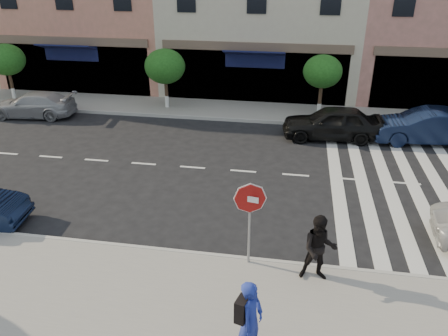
{
  "coord_description": "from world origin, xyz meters",
  "views": [
    {
      "loc": [
        1.77,
        -10.95,
        7.45
      ],
      "look_at": [
        -0.3,
        1.32,
        1.4
      ],
      "focal_mm": 35.0,
      "sensor_mm": 36.0,
      "label": 1
    }
  ],
  "objects_px": {
    "car_far_left": "(33,105)",
    "car_far_mid": "(332,123)",
    "stop_sign": "(250,206)",
    "car_far_right": "(426,126)",
    "walker": "(319,249)",
    "photographer": "(251,320)"
  },
  "relations": [
    {
      "from": "car_far_mid",
      "to": "car_far_right",
      "type": "bearing_deg",
      "value": 88.65
    },
    {
      "from": "car_far_mid",
      "to": "photographer",
      "type": "bearing_deg",
      "value": -14.14
    },
    {
      "from": "stop_sign",
      "to": "photographer",
      "type": "distance_m",
      "value": 3.07
    },
    {
      "from": "photographer",
      "to": "car_far_left",
      "type": "height_order",
      "value": "photographer"
    },
    {
      "from": "walker",
      "to": "car_far_right",
      "type": "xyz_separation_m",
      "value": [
        4.89,
        10.21,
        -0.29
      ]
    },
    {
      "from": "photographer",
      "to": "car_far_mid",
      "type": "distance_m",
      "value": 12.81
    },
    {
      "from": "car_far_right",
      "to": "walker",
      "type": "bearing_deg",
      "value": -30.3
    },
    {
      "from": "walker",
      "to": "stop_sign",
      "type": "bearing_deg",
      "value": 164.93
    },
    {
      "from": "car_far_left",
      "to": "car_far_right",
      "type": "height_order",
      "value": "car_far_right"
    },
    {
      "from": "stop_sign",
      "to": "photographer",
      "type": "relative_size",
      "value": 1.31
    },
    {
      "from": "photographer",
      "to": "walker",
      "type": "relative_size",
      "value": 1.01
    },
    {
      "from": "car_far_left",
      "to": "car_far_mid",
      "type": "xyz_separation_m",
      "value": [
        14.9,
        -0.55,
        0.12
      ]
    },
    {
      "from": "car_far_left",
      "to": "car_far_right",
      "type": "bearing_deg",
      "value": 84.22
    },
    {
      "from": "walker",
      "to": "car_far_mid",
      "type": "height_order",
      "value": "walker"
    },
    {
      "from": "car_far_right",
      "to": "stop_sign",
      "type": "bearing_deg",
      "value": -38.65
    },
    {
      "from": "car_far_mid",
      "to": "car_far_right",
      "type": "xyz_separation_m",
      "value": [
        4.03,
        0.19,
        0.01
      ]
    },
    {
      "from": "car_far_mid",
      "to": "car_far_left",
      "type": "bearing_deg",
      "value": -96.15
    },
    {
      "from": "walker",
      "to": "car_far_mid",
      "type": "relative_size",
      "value": 0.41
    },
    {
      "from": "stop_sign",
      "to": "car_far_mid",
      "type": "distance_m",
      "value": 10.09
    },
    {
      "from": "photographer",
      "to": "car_far_mid",
      "type": "height_order",
      "value": "photographer"
    },
    {
      "from": "stop_sign",
      "to": "car_far_mid",
      "type": "bearing_deg",
      "value": 84.84
    },
    {
      "from": "walker",
      "to": "car_far_left",
      "type": "xyz_separation_m",
      "value": [
        -14.05,
        10.56,
        -0.42
      ]
    }
  ]
}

